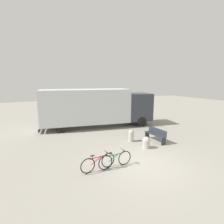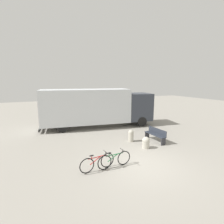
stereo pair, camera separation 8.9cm
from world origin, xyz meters
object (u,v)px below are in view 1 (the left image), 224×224
at_px(bicycle_middle, 115,160).
at_px(park_bench, 156,134).
at_px(bollard_far_bench, 131,135).
at_px(bollard_near_bench, 146,142).
at_px(bicycle_near, 98,162).
at_px(delivery_truck, 96,106).

bearing_deg(bicycle_middle, park_bench, 23.74).
height_order(park_bench, bollard_far_bench, park_bench).
bearing_deg(bollard_near_bench, bollard_far_bench, 98.75).
distance_m(park_bench, bollard_near_bench, 1.49).
bearing_deg(bicycle_near, park_bench, 15.17).
height_order(park_bench, bicycle_middle, park_bench).
distance_m(delivery_truck, bollard_near_bench, 6.11).
distance_m(bicycle_middle, bollard_near_bench, 2.97).
xyz_separation_m(delivery_truck, park_bench, (2.25, -5.12, -1.28)).
bearing_deg(bollard_near_bench, bicycle_near, -160.02).
xyz_separation_m(park_bench, bicycle_near, (-4.74, -2.00, -0.11)).
distance_m(delivery_truck, park_bench, 5.74).
relative_size(park_bench, bicycle_middle, 1.00).
xyz_separation_m(bicycle_middle, bollard_near_bench, (2.66, 1.33, -0.01)).
bearing_deg(delivery_truck, bicycle_near, -100.48).
bearing_deg(delivery_truck, park_bench, -57.46).
xyz_separation_m(bollard_near_bench, bollard_far_bench, (-0.21, 1.37, 0.07)).
bearing_deg(bollard_far_bench, park_bench, -22.69).
height_order(bicycle_middle, bollard_far_bench, bollard_far_bench).
relative_size(park_bench, bollard_near_bench, 2.46).
bearing_deg(bollard_near_bench, bicycle_middle, -153.45).
distance_m(park_bench, bicycle_near, 5.15).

